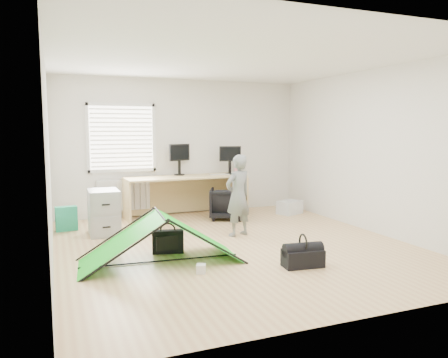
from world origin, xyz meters
name	(u,v)px	position (x,y,z in m)	size (l,w,h in m)	color
ground	(234,245)	(0.00, 0.00, 0.00)	(5.50, 5.50, 0.00)	tan
back_wall	(182,147)	(0.00, 2.75, 1.35)	(5.00, 0.02, 2.70)	silver
window	(122,138)	(-1.20, 2.71, 1.55)	(1.20, 0.06, 1.20)	silver
radiator	(123,195)	(-1.20, 2.67, 0.45)	(1.00, 0.12, 0.60)	silver
desk	(186,196)	(-0.05, 2.33, 0.40)	(2.34, 0.75, 0.80)	tan
filing_cabinet	(104,212)	(-1.71, 1.42, 0.37)	(0.47, 0.63, 0.73)	#9FA1A4
monitor_left	(179,164)	(-0.10, 2.58, 1.03)	(0.48, 0.10, 0.46)	black
monitor_right	(230,164)	(0.91, 2.37, 1.01)	(0.44, 0.10, 0.42)	black
keyboard	(219,174)	(0.66, 2.33, 0.81)	(0.39, 0.13, 0.02)	beige
thermos	(236,168)	(1.01, 2.30, 0.92)	(0.07, 0.07, 0.24)	#B4656F
office_chair	(227,204)	(0.62, 1.82, 0.30)	(0.63, 0.65, 0.59)	black
person	(238,195)	(0.29, 0.53, 0.66)	(0.48, 0.31, 1.32)	slate
kite	(160,238)	(-1.20, -0.40, 0.32)	(2.06, 0.90, 0.64)	#14D51D
storage_crate	(290,207)	(2.00, 1.82, 0.13)	(0.47, 0.33, 0.27)	silver
tote_bag	(66,219)	(-2.28, 1.91, 0.21)	(0.35, 0.15, 0.42)	#20A173
laptop_bag	(168,242)	(-1.01, -0.03, 0.16)	(0.43, 0.13, 0.32)	black
white_box	(201,269)	(-0.85, -1.01, 0.05)	(0.11, 0.11, 0.11)	silver
duffel_bag	(303,258)	(0.42, -1.24, 0.11)	(0.50, 0.26, 0.22)	black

